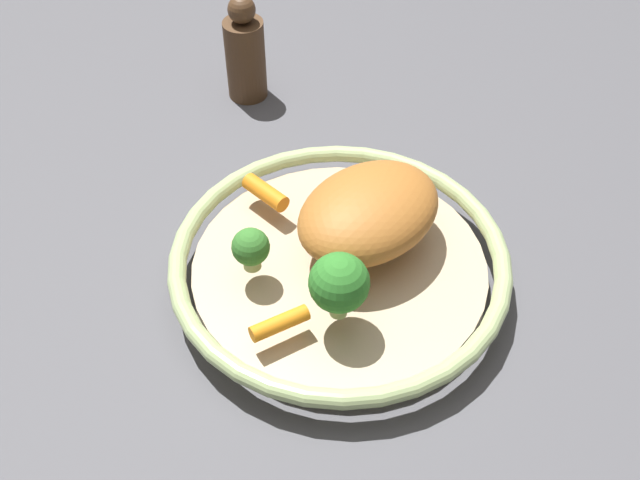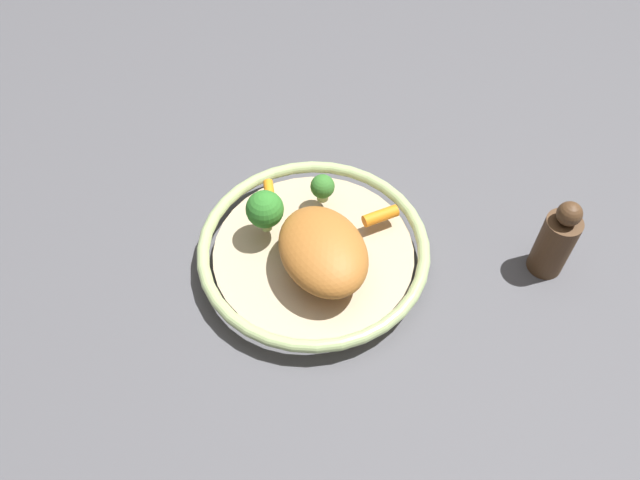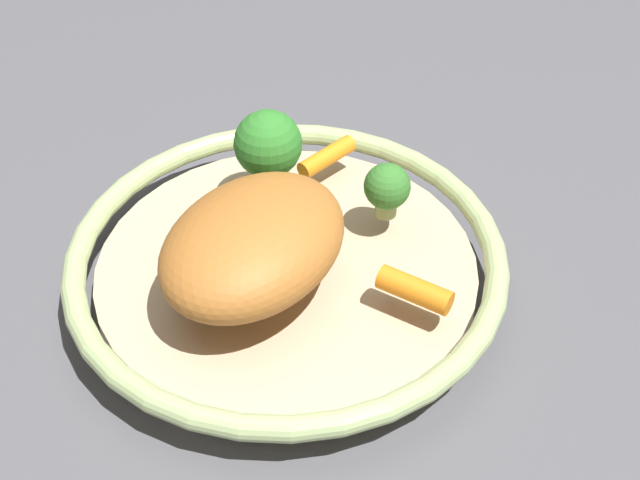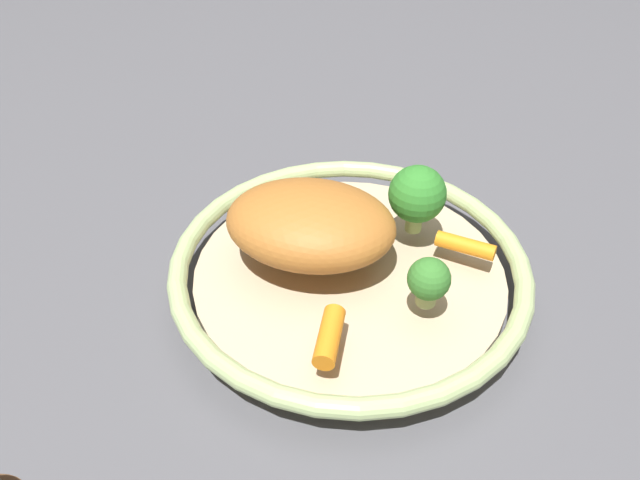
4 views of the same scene
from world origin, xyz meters
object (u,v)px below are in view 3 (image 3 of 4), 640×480
(baby_carrot_near_rim, at_px, (327,157))
(serving_bowl, at_px, (287,265))
(broccoli_floret_mid, at_px, (387,188))
(roast_chicken_piece, at_px, (254,244))
(baby_carrot_center, at_px, (415,290))
(broccoli_floret_edge, at_px, (268,145))

(baby_carrot_near_rim, bearing_deg, serving_bowl, 126.54)
(serving_bowl, distance_m, broccoli_floret_mid, 0.10)
(serving_bowl, height_order, roast_chicken_piece, roast_chicken_piece)
(roast_chicken_piece, xyz_separation_m, baby_carrot_center, (-0.09, -0.08, -0.02))
(baby_carrot_near_rim, distance_m, broccoli_floret_mid, 0.09)
(baby_carrot_near_rim, relative_size, broccoli_floret_mid, 1.20)
(roast_chicken_piece, relative_size, broccoli_floret_edge, 2.25)
(broccoli_floret_mid, height_order, broccoli_floret_edge, broccoli_floret_edge)
(roast_chicken_piece, bearing_deg, serving_bowl, -70.70)
(serving_bowl, height_order, baby_carrot_center, baby_carrot_center)
(broccoli_floret_edge, bearing_deg, baby_carrot_center, -176.52)
(baby_carrot_center, bearing_deg, roast_chicken_piece, 41.38)
(roast_chicken_piece, xyz_separation_m, broccoli_floret_edge, (0.08, -0.07, 0.01))
(baby_carrot_center, distance_m, broccoli_floret_mid, 0.10)
(broccoli_floret_edge, bearing_deg, baby_carrot_near_rim, -93.90)
(serving_bowl, bearing_deg, baby_carrot_near_rim, -53.46)
(serving_bowl, relative_size, broccoli_floret_mid, 7.37)
(broccoli_floret_mid, bearing_deg, baby_carrot_center, 152.52)
(serving_bowl, xyz_separation_m, broccoli_floret_edge, (0.07, -0.03, 0.06))
(serving_bowl, height_order, broccoli_floret_edge, broccoli_floret_edge)
(baby_carrot_near_rim, distance_m, baby_carrot_center, 0.18)
(broccoli_floret_mid, bearing_deg, serving_bowl, 79.59)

